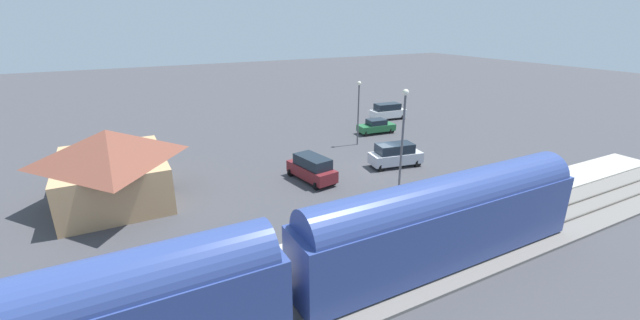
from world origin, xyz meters
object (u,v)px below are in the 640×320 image
at_px(sedan_green, 376,126).
at_px(light_pole_lot_center, 359,105).
at_px(light_pole_near_platform, 403,137).
at_px(suv_maroon, 312,168).
at_px(station_building, 111,164).
at_px(pedestrian_on_platform, 535,179).
at_px(pedestrian_waiting_far, 496,188).
at_px(suv_silver, 395,155).
at_px(suv_white, 388,111).

relative_size(sedan_green, light_pole_lot_center, 0.67).
bearing_deg(light_pole_near_platform, suv_maroon, 23.99).
height_order(station_building, pedestrian_on_platform, station_building).
bearing_deg(pedestrian_waiting_far, suv_silver, 8.77).
bearing_deg(light_pole_near_platform, sedan_green, -31.08).
bearing_deg(pedestrian_waiting_far, suv_maroon, 43.83).
bearing_deg(light_pole_lot_center, pedestrian_waiting_far, -177.09).
xyz_separation_m(pedestrian_on_platform, light_pole_near_platform, (3.24, 10.98, 4.12)).
bearing_deg(station_building, pedestrian_on_platform, -116.26).
height_order(pedestrian_waiting_far, suv_silver, suv_silver).
relative_size(suv_maroon, light_pole_lot_center, 0.74).
bearing_deg(suv_maroon, suv_white, -52.43).
bearing_deg(light_pole_near_platform, suv_silver, -36.69).
distance_m(suv_maroon, suv_white, 24.37).
bearing_deg(station_building, pedestrian_waiting_far, -119.59).
relative_size(pedestrian_on_platform, light_pole_near_platform, 0.20).
height_order(suv_silver, sedan_green, suv_silver).
bearing_deg(suv_white, suv_silver, 144.92).
relative_size(pedestrian_waiting_far, suv_maroon, 0.33).
height_order(sedan_green, light_pole_lot_center, light_pole_lot_center).
bearing_deg(station_building, light_pole_near_platform, -121.50).
distance_m(station_building, light_pole_near_platform, 21.58).
bearing_deg(station_building, suv_maroon, -103.97).
bearing_deg(pedestrian_on_platform, station_building, 63.74).
bearing_deg(suv_white, sedan_green, 132.41).
distance_m(station_building, suv_white, 36.07).
height_order(suv_white, suv_silver, same).
height_order(station_building, suv_white, station_building).
relative_size(station_building, light_pole_near_platform, 1.20).
bearing_deg(suv_silver, light_pole_lot_center, -5.02).
distance_m(suv_white, sedan_green, 7.60).
distance_m(pedestrian_on_platform, sedan_green, 20.46).
distance_m(suv_silver, light_pole_near_platform, 9.69).
relative_size(suv_maroon, suv_silver, 1.00).
xyz_separation_m(pedestrian_on_platform, pedestrian_waiting_far, (0.22, 4.24, 0.00)).
height_order(suv_white, light_pole_near_platform, light_pole_near_platform).
bearing_deg(sedan_green, suv_maroon, 125.38).
xyz_separation_m(pedestrian_on_platform, suv_silver, (10.22, 5.78, -0.13)).
bearing_deg(pedestrian_on_platform, sedan_green, 1.70).
height_order(suv_white, light_pole_lot_center, light_pole_lot_center).
bearing_deg(pedestrian_waiting_far, pedestrian_on_platform, -93.04).
height_order(station_building, suv_maroon, station_building).
distance_m(station_building, suv_maroon, 15.51).
relative_size(suv_maroon, suv_white, 1.02).
distance_m(suv_white, light_pole_lot_center, 13.26).
bearing_deg(light_pole_lot_center, station_building, 97.64).
relative_size(suv_silver, light_pole_near_platform, 0.59).
height_order(pedestrian_on_platform, suv_white, suv_white).
xyz_separation_m(pedestrian_on_platform, light_pole_lot_center, (17.67, 5.13, 3.17)).
relative_size(station_building, pedestrian_on_platform, 6.11).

